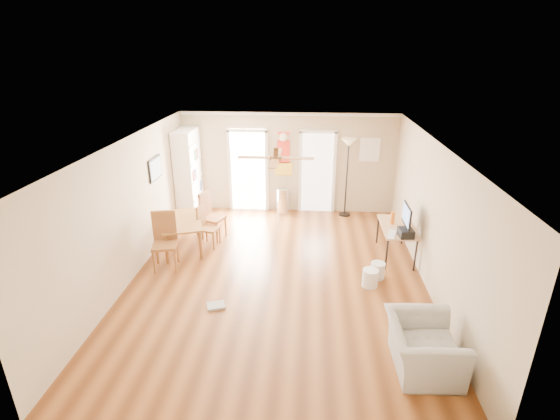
# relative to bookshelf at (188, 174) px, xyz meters

# --- Properties ---
(floor) EXTENTS (7.00, 7.00, 0.00)m
(floor) POSITION_rel_bookshelf_xyz_m (2.51, -2.97, -1.12)
(floor) COLOR brown
(floor) RESTS_ON ground
(ceiling) EXTENTS (5.50, 7.00, 0.00)m
(ceiling) POSITION_rel_bookshelf_xyz_m (2.51, -2.97, 1.48)
(ceiling) COLOR silver
(ceiling) RESTS_ON floor
(wall_back) EXTENTS (5.50, 0.04, 2.60)m
(wall_back) POSITION_rel_bookshelf_xyz_m (2.51, 0.53, 0.18)
(wall_back) COLOR beige
(wall_back) RESTS_ON floor
(wall_front) EXTENTS (5.50, 0.04, 2.60)m
(wall_front) POSITION_rel_bookshelf_xyz_m (2.51, -6.47, 0.18)
(wall_front) COLOR beige
(wall_front) RESTS_ON floor
(wall_left) EXTENTS (0.04, 7.00, 2.60)m
(wall_left) POSITION_rel_bookshelf_xyz_m (-0.24, -2.97, 0.18)
(wall_left) COLOR beige
(wall_left) RESTS_ON floor
(wall_right) EXTENTS (0.04, 7.00, 2.60)m
(wall_right) POSITION_rel_bookshelf_xyz_m (5.26, -2.97, 0.18)
(wall_right) COLOR beige
(wall_right) RESTS_ON floor
(crown_molding) EXTENTS (5.50, 7.00, 0.08)m
(crown_molding) POSITION_rel_bookshelf_xyz_m (2.51, -2.97, 1.44)
(crown_molding) COLOR white
(crown_molding) RESTS_ON wall_back
(kitchen_doorway) EXTENTS (0.90, 0.10, 2.10)m
(kitchen_doorway) POSITION_rel_bookshelf_xyz_m (1.46, 0.51, -0.07)
(kitchen_doorway) COLOR white
(kitchen_doorway) RESTS_ON wall_back
(bathroom_doorway) EXTENTS (0.80, 0.10, 2.10)m
(bathroom_doorway) POSITION_rel_bookshelf_xyz_m (3.26, 0.51, -0.07)
(bathroom_doorway) COLOR white
(bathroom_doorway) RESTS_ON wall_back
(wall_decal) EXTENTS (0.46, 0.03, 1.10)m
(wall_decal) POSITION_rel_bookshelf_xyz_m (2.38, 0.51, 0.43)
(wall_decal) COLOR red
(wall_decal) RESTS_ON wall_back
(ac_grille) EXTENTS (0.50, 0.04, 0.60)m
(ac_grille) POSITION_rel_bookshelf_xyz_m (4.56, 0.50, 0.58)
(ac_grille) COLOR white
(ac_grille) RESTS_ON wall_back
(framed_poster) EXTENTS (0.04, 0.66, 0.48)m
(framed_poster) POSITION_rel_bookshelf_xyz_m (-0.22, -1.57, 0.58)
(framed_poster) COLOR black
(framed_poster) RESTS_ON wall_left
(ceiling_fan) EXTENTS (1.24, 1.24, 0.20)m
(ceiling_fan) POSITION_rel_bookshelf_xyz_m (2.51, -3.27, 1.31)
(ceiling_fan) COLOR #593819
(ceiling_fan) RESTS_ON ceiling
(bookshelf) EXTENTS (0.46, 1.01, 2.23)m
(bookshelf) POSITION_rel_bookshelf_xyz_m (0.00, 0.00, 0.00)
(bookshelf) COLOR white
(bookshelf) RESTS_ON floor
(dining_table) EXTENTS (1.19, 1.53, 0.67)m
(dining_table) POSITION_rel_bookshelf_xyz_m (0.36, -1.90, -0.78)
(dining_table) COLOR olive
(dining_table) RESTS_ON floor
(dining_chair_right_a) EXTENTS (0.56, 0.56, 1.08)m
(dining_chair_right_a) POSITION_rel_bookshelf_xyz_m (0.91, -1.32, -0.58)
(dining_chair_right_a) COLOR #975831
(dining_chair_right_a) RESTS_ON floor
(dining_chair_right_b) EXTENTS (0.46, 0.46, 0.93)m
(dining_chair_right_b) POSITION_rel_bookshelf_xyz_m (0.91, -1.74, -0.65)
(dining_chair_right_b) COLOR #975830
(dining_chair_right_b) RESTS_ON floor
(dining_chair_near) EXTENTS (0.55, 0.55, 1.13)m
(dining_chair_near) POSITION_rel_bookshelf_xyz_m (0.27, -2.77, -0.55)
(dining_chair_near) COLOR olive
(dining_chair_near) RESTS_ON floor
(trash_can) EXTENTS (0.39, 0.39, 0.68)m
(trash_can) POSITION_rel_bookshelf_xyz_m (2.38, 0.27, -0.78)
(trash_can) COLOR silver
(trash_can) RESTS_ON floor
(torchiere_lamp) EXTENTS (0.43, 0.43, 2.02)m
(torchiere_lamp) POSITION_rel_bookshelf_xyz_m (4.00, 0.27, -0.10)
(torchiere_lamp) COLOR black
(torchiere_lamp) RESTS_ON floor
(computer_desk) EXTENTS (0.64, 1.27, 0.68)m
(computer_desk) POSITION_rel_bookshelf_xyz_m (4.89, -1.92, -0.77)
(computer_desk) COLOR tan
(computer_desk) RESTS_ON floor
(imac) EXTENTS (0.18, 0.64, 0.59)m
(imac) POSITION_rel_bookshelf_xyz_m (4.98, -2.24, -0.14)
(imac) COLOR black
(imac) RESTS_ON computer_desk
(keyboard) EXTENTS (0.26, 0.45, 0.02)m
(keyboard) POSITION_rel_bookshelf_xyz_m (4.71, -2.34, -0.43)
(keyboard) COLOR silver
(keyboard) RESTS_ON computer_desk
(printer) EXTENTS (0.29, 0.33, 0.16)m
(printer) POSITION_rel_bookshelf_xyz_m (4.96, -2.40, -0.36)
(printer) COLOR black
(printer) RESTS_ON computer_desk
(orange_bottle) EXTENTS (0.10, 0.10, 0.26)m
(orange_bottle) POSITION_rel_bookshelf_xyz_m (4.81, -1.79, -0.30)
(orange_bottle) COLOR #D76313
(orange_bottle) RESTS_ON computer_desk
(wastebasket_a) EXTENTS (0.36, 0.36, 0.34)m
(wastebasket_a) POSITION_rel_bookshelf_xyz_m (4.22, -3.15, -0.95)
(wastebasket_a) COLOR silver
(wastebasket_a) RESTS_ON floor
(wastebasket_b) EXTENTS (0.30, 0.30, 0.32)m
(wastebasket_b) POSITION_rel_bookshelf_xyz_m (4.41, -2.85, -0.96)
(wastebasket_b) COLOR silver
(wastebasket_b) RESTS_ON floor
(floor_cloth) EXTENTS (0.36, 0.32, 0.04)m
(floor_cloth) POSITION_rel_bookshelf_xyz_m (1.54, -4.01, -1.09)
(floor_cloth) COLOR #9B9B96
(floor_cloth) RESTS_ON floor
(armchair) EXTENTS (0.96, 1.09, 0.69)m
(armchair) POSITION_rel_bookshelf_xyz_m (4.66, -5.19, -0.77)
(armchair) COLOR #A5A6A0
(armchair) RESTS_ON floor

